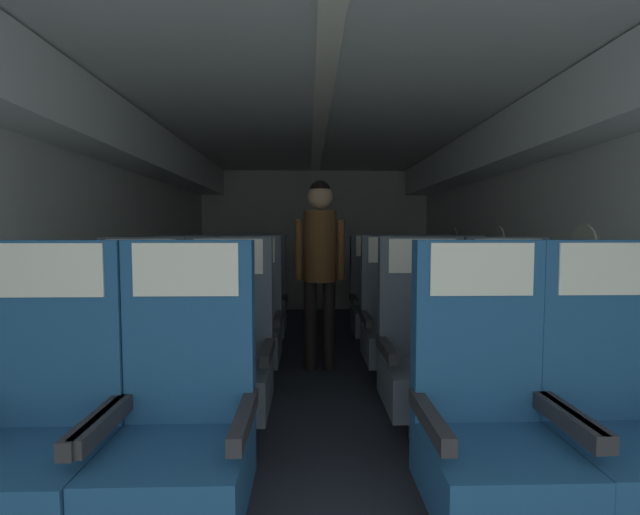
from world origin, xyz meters
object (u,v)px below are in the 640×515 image
Objects in this scene: seat_b_right_window at (425,356)px; seat_a_left_window at (40,431)px; flight_attendant at (320,254)px; seat_d_left_window at (210,306)px; seat_a_right_aisle at (620,424)px; seat_c_right_window at (395,324)px; seat_b_right_aisle at (513,357)px; seat_c_left_window at (181,325)px; seat_b_left_window at (137,359)px; seat_d_right_window at (377,305)px; seat_d_right_aisle at (427,304)px; seat_a_left_aisle at (182,428)px; seat_b_left_aisle at (227,359)px; seat_c_right_aisle at (457,324)px; seat_c_left_aisle at (248,325)px; seat_d_left_aisle at (260,305)px; seat_a_right_window at (488,426)px.

seat_a_left_window is at bearing -151.60° from seat_b_right_window.
seat_d_left_window is at bearing 153.45° from flight_attendant.
flight_attendant is (-1.05, 2.14, 0.52)m from seat_a_right_aisle.
seat_a_right_aisle is at bearing -74.24° from seat_c_right_window.
seat_c_left_window is at bearing 157.78° from seat_b_right_aisle.
seat_b_left_window is 1.00× the size of seat_b_right_aisle.
seat_b_left_window is 1.00× the size of seat_d_left_window.
seat_b_right_window is (-0.50, 0.02, 0.00)m from seat_b_right_aisle.
seat_c_left_window and seat_d_right_window have the same top height.
seat_d_right_aisle is at bearing 22.64° from seat_c_left_window.
seat_a_left_window is 1.00× the size of seat_a_left_aisle.
seat_d_left_window is (0.01, 1.72, 0.00)m from seat_b_left_window.
seat_b_left_aisle is at bearing -132.74° from seat_d_right_aisle.
seat_b_right_aisle is at bearing -22.22° from seat_c_left_window.
seat_c_right_aisle is at bearing 0.55° from seat_c_right_window.
seat_b_left_aisle is at bearing 89.83° from seat_a_left_aisle.
seat_a_left_aisle is 0.84m from seat_b_left_aisle.
seat_d_right_window is (1.62, 2.60, 0.00)m from seat_a_left_window.
seat_c_left_aisle is 0.85m from seat_d_left_aisle.
seat_d_left_aisle is at bearing 123.43° from seat_b_right_window.
seat_d_left_window is at bearing 121.79° from seat_a_right_window.
seat_d_right_aisle is (0.50, 0.89, 0.00)m from seat_c_right_window.
seat_a_right_window is 1.00× the size of seat_b_left_aisle.
seat_a_left_aisle is 2.04m from seat_c_right_window.
seat_c_left_window is at bearing -179.91° from seat_c_right_aisle.
flight_attendant reaches higher than seat_c_left_aisle.
seat_c_left_window is 2.30m from seat_d_right_aisle.
seat_a_right_aisle and seat_c_right_window have the same top height.
seat_a_right_aisle is (1.61, -0.01, 0.00)m from seat_a_left_aisle.
seat_a_left_aisle is at bearing 179.52° from seat_a_right_aisle.
seat_a_left_window and seat_c_right_window have the same top height.
seat_d_left_aisle and seat_d_right_aisle have the same top height.
seat_a_left_aisle is 1.00× the size of seat_b_left_window.
seat_b_left_aisle is 1.12m from seat_b_right_window.
seat_b_left_aisle is 1.73m from seat_d_left_aisle.
seat_b_right_window is 1.80m from seat_d_right_aisle.
seat_d_right_window is 0.72× the size of flight_attendant.
seat_a_left_aisle and seat_c_left_window have the same top height.
seat_b_right_aisle is (2.11, 0.85, 0.00)m from seat_a_left_window.
seat_b_left_window and seat_d_left_window have the same top height.
seat_c_left_window is (-2.11, 1.72, 0.00)m from seat_a_right_aisle.
seat_d_right_window is (-0.48, 2.60, 0.00)m from seat_a_right_aisle.
seat_a_left_aisle is 1.00× the size of seat_d_right_window.
seat_c_left_window and seat_c_right_window have the same top height.
seat_a_right_window and seat_d_right_window have the same top height.
seat_a_right_window is 0.99m from seat_b_right_aisle.
seat_a_left_window is 3.06m from seat_d_right_window.
seat_c_left_aisle is 1.42m from seat_d_right_window.
seat_b_left_aisle is (-1.61, 0.85, 0.00)m from seat_a_right_aisle.
seat_c_left_aisle and seat_c_right_aisle have the same top height.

